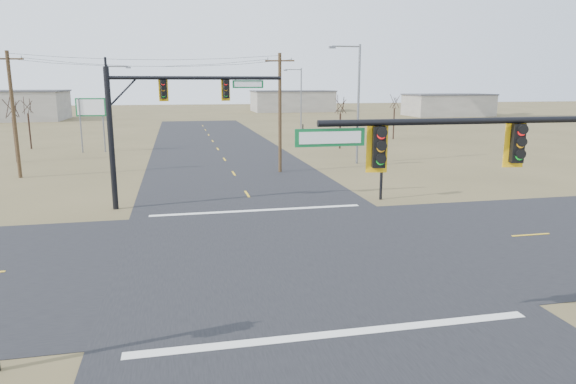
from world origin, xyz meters
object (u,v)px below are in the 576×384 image
at_px(streetlight_a, 356,98).
at_px(bare_tree_c, 341,104).
at_px(bare_tree_b, 27,105).
at_px(utility_pole_near, 280,112).
at_px(highway_sign, 91,114).
at_px(streetlight_b, 300,98).
at_px(mast_arm_far, 160,108).
at_px(streetlight_c, 111,103).
at_px(bare_tree_a, 11,106).
at_px(bare_tree_d, 395,101).
at_px(mast_arm_near, 521,165).
at_px(pedestal_signal_ne, 383,150).
at_px(utility_pole_far, 14,113).

xyz_separation_m(streetlight_a, bare_tree_c, (2.08, 10.76, -1.00)).
bearing_deg(bare_tree_b, utility_pole_near, -40.76).
xyz_separation_m(highway_sign, streetlight_b, (25.18, 12.46, 1.10)).
xyz_separation_m(mast_arm_far, streetlight_c, (-5.88, 28.17, -0.65)).
relative_size(utility_pole_near, bare_tree_a, 1.47).
bearing_deg(streetlight_a, bare_tree_d, 47.65).
bearing_deg(streetlight_b, bare_tree_b, -157.21).
height_order(streetlight_c, bare_tree_d, streetlight_c).
relative_size(highway_sign, bare_tree_a, 0.87).
xyz_separation_m(streetlight_b, bare_tree_c, (1.05, -14.83, -0.26)).
xyz_separation_m(mast_arm_near, streetlight_a, (6.34, 31.27, 0.93)).
bearing_deg(streetlight_b, highway_sign, -144.75).
height_order(mast_arm_near, pedestal_signal_ne, mast_arm_near).
relative_size(streetlight_c, bare_tree_a, 1.41).
xyz_separation_m(pedestal_signal_ne, bare_tree_c, (5.37, 25.12, 1.70)).
height_order(utility_pole_near, bare_tree_d, utility_pole_near).
distance_m(highway_sign, streetlight_a, 27.54).
bearing_deg(streetlight_a, utility_pole_far, 172.87).
relative_size(mast_arm_near, mast_arm_far, 1.05).
bearing_deg(bare_tree_c, utility_pole_near, -124.65).
height_order(highway_sign, bare_tree_d, bare_tree_d).
relative_size(bare_tree_a, bare_tree_d, 1.07).
distance_m(mast_arm_far, pedestal_signal_ne, 13.40).
distance_m(mast_arm_far, bare_tree_b, 34.35).
relative_size(utility_pole_far, streetlight_c, 1.05).
bearing_deg(streetlight_b, streetlight_a, -83.39).
distance_m(streetlight_a, bare_tree_c, 11.00).
height_order(mast_arm_far, utility_pole_far, utility_pole_far).
height_order(utility_pole_far, bare_tree_d, utility_pole_far).
bearing_deg(utility_pole_near, bare_tree_d, 48.23).
distance_m(utility_pole_near, streetlight_c, 23.22).
relative_size(streetlight_a, bare_tree_d, 1.73).
xyz_separation_m(streetlight_a, bare_tree_d, (11.85, 18.59, -1.00)).
height_order(highway_sign, streetlight_c, streetlight_c).
relative_size(streetlight_c, bare_tree_c, 1.46).
height_order(utility_pole_far, bare_tree_b, utility_pole_far).
xyz_separation_m(mast_arm_near, mast_arm_far, (-10.06, 17.95, 0.80)).
bearing_deg(streetlight_c, bare_tree_a, -130.12).
bearing_deg(streetlight_c, pedestal_signal_ne, -51.63).
bearing_deg(bare_tree_c, bare_tree_d, 38.69).
bearing_deg(pedestal_signal_ne, utility_pole_far, 171.80).
height_order(pedestal_signal_ne, highway_sign, highway_sign).
distance_m(highway_sign, bare_tree_b, 8.51).
height_order(streetlight_c, bare_tree_b, streetlight_c).
bearing_deg(streetlight_b, bare_tree_c, -77.04).
bearing_deg(mast_arm_far, bare_tree_a, 102.28).
height_order(pedestal_signal_ne, utility_pole_far, utility_pole_far).
distance_m(mast_arm_near, pedestal_signal_ne, 17.27).
bearing_deg(bare_tree_b, bare_tree_a, -82.41).
bearing_deg(utility_pole_far, bare_tree_d, 26.83).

